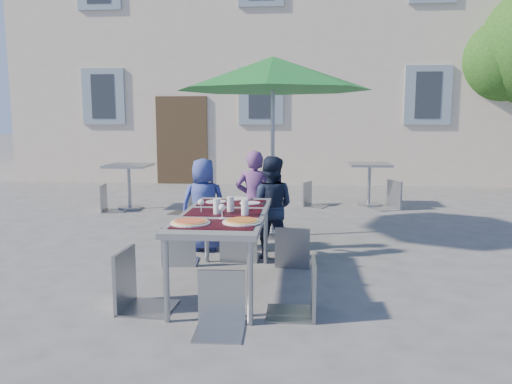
# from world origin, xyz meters

# --- Properties ---
(ground) EXTENTS (90.00, 90.00, 0.00)m
(ground) POSITION_xyz_m (0.00, 0.00, 0.00)
(ground) COLOR #4D4D50
(ground) RESTS_ON ground
(building) EXTENTS (13.60, 8.20, 11.10)m
(building) POSITION_xyz_m (-0.00, 11.50, 4.85)
(building) COLOR #C0B09A
(building) RESTS_ON ground
(dining_table) EXTENTS (0.80, 1.85, 0.76)m
(dining_table) POSITION_xyz_m (0.28, -0.28, 0.70)
(dining_table) COLOR #494A4F
(dining_table) RESTS_ON ground
(pizza_near_left) EXTENTS (0.34, 0.34, 0.03)m
(pizza_near_left) POSITION_xyz_m (0.08, -0.83, 0.77)
(pizza_near_left) COLOR white
(pizza_near_left) RESTS_ON dining_table
(pizza_near_right) EXTENTS (0.33, 0.33, 0.03)m
(pizza_near_right) POSITION_xyz_m (0.51, -0.75, 0.77)
(pizza_near_right) COLOR white
(pizza_near_right) RESTS_ON dining_table
(glassware) EXTENTS (0.50, 0.39, 0.15)m
(glassware) POSITION_xyz_m (0.32, -0.35, 0.83)
(glassware) COLOR silver
(glassware) RESTS_ON dining_table
(place_settings) EXTENTS (0.63, 0.50, 0.01)m
(place_settings) POSITION_xyz_m (0.30, 0.35, 0.76)
(place_settings) COLOR white
(place_settings) RESTS_ON dining_table
(child_0) EXTENTS (0.61, 0.43, 1.16)m
(child_0) POSITION_xyz_m (-0.20, 1.12, 0.58)
(child_0) COLOR #364595
(child_0) RESTS_ON ground
(child_1) EXTENTS (0.47, 0.32, 1.26)m
(child_1) POSITION_xyz_m (0.44, 1.12, 0.63)
(child_1) COLOR #673B79
(child_1) RESTS_ON ground
(child_2) EXTENTS (0.62, 0.40, 1.21)m
(child_2) POSITION_xyz_m (0.65, 0.86, 0.61)
(child_2) COLOR #182035
(child_2) RESTS_ON ground
(chair_0) EXTENTS (0.42, 0.42, 0.86)m
(chair_0) POSITION_xyz_m (-0.34, 0.45, 0.50)
(chair_0) COLOR gray
(chair_0) RESTS_ON ground
(chair_1) EXTENTS (0.44, 0.44, 0.98)m
(chair_1) POSITION_xyz_m (0.31, 0.68, 0.58)
(chair_1) COLOR #92999D
(chair_1) RESTS_ON ground
(chair_2) EXTENTS (0.43, 0.43, 0.87)m
(chair_2) POSITION_xyz_m (0.94, 0.51, 0.51)
(chair_2) COLOR slate
(chair_2) RESTS_ON ground
(chair_3) EXTENTS (0.47, 0.46, 0.99)m
(chair_3) POSITION_xyz_m (-0.40, -0.89, 0.58)
(chair_3) COLOR gray
(chair_3) RESTS_ON ground
(chair_4) EXTENTS (0.41, 0.41, 0.91)m
(chair_4) POSITION_xyz_m (1.04, -0.90, 0.53)
(chair_4) COLOR gray
(chair_4) RESTS_ON ground
(chair_5) EXTENTS (0.39, 0.40, 0.86)m
(chair_5) POSITION_xyz_m (0.40, -1.24, 0.50)
(chair_5) COLOR #92979D
(chair_5) RESTS_ON ground
(patio_umbrella) EXTENTS (2.67, 2.67, 2.47)m
(patio_umbrella) POSITION_xyz_m (0.62, 1.93, 2.23)
(patio_umbrella) COLOR #A5A7AD
(patio_umbrella) RESTS_ON ground
(cafe_table_0) EXTENTS (0.76, 0.76, 0.82)m
(cafe_table_0) POSITION_xyz_m (-2.13, 3.87, 0.59)
(cafe_table_0) COLOR #A5A7AD
(cafe_table_0) RESTS_ON ground
(bg_chair_l_0) EXTENTS (0.46, 0.46, 0.91)m
(bg_chair_l_0) POSITION_xyz_m (-2.40, 3.58, 0.53)
(bg_chair_l_0) COLOR gray
(bg_chair_l_0) RESTS_ON ground
(bg_chair_r_0) EXTENTS (0.50, 0.50, 0.95)m
(bg_chair_r_0) POSITION_xyz_m (-0.94, 3.47, 0.55)
(bg_chair_r_0) COLOR gray
(bg_chair_r_0) RESTS_ON ground
(cafe_table_1) EXTENTS (0.76, 0.76, 0.81)m
(cafe_table_1) POSITION_xyz_m (2.30, 4.60, 0.58)
(cafe_table_1) COLOR #A5A7AD
(cafe_table_1) RESTS_ON ground
(bg_chair_l_1) EXTENTS (0.51, 0.51, 0.88)m
(bg_chair_l_1) POSITION_xyz_m (1.22, 4.45, 0.51)
(bg_chair_l_1) COLOR gray
(bg_chair_l_1) RESTS_ON ground
(bg_chair_r_1) EXTENTS (0.59, 0.58, 0.99)m
(bg_chair_r_1) POSITION_xyz_m (2.63, 4.27, 0.58)
(bg_chair_r_1) COLOR #93979E
(bg_chair_r_1) RESTS_ON ground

